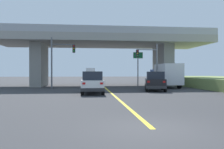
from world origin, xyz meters
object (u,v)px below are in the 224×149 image
highway_sign (138,61)px  semi_truck_distant (90,74)px  suv_lead (92,83)px  suv_crossing (155,81)px  box_truck (166,75)px  traffic_signal_nearside (150,60)px  traffic_signal_farside (59,57)px

highway_sign → semi_truck_distant: bearing=101.9°
highway_sign → suv_lead: bearing=-121.5°
suv_crossing → highway_sign: size_ratio=0.93×
box_truck → semi_truck_distant: size_ratio=0.88×
traffic_signal_nearside → semi_truck_distant: bearing=101.7°
box_truck → traffic_signal_nearside: (-2.26, -0.52, 1.88)m
suv_crossing → box_truck: 5.84m
suv_lead → semi_truck_distant: (0.26, 41.03, 0.62)m
suv_crossing → traffic_signal_nearside: 5.15m
box_truck → highway_sign: (-2.95, 3.25, 1.99)m
suv_lead → highway_sign: highway_sign is taller
box_truck → semi_truck_distant: bearing=105.6°
box_truck → highway_sign: 4.82m
suv_crossing → semi_truck_distant: bearing=112.4°
suv_lead → box_truck: box_truck is taller
suv_lead → traffic_signal_nearside: bearing=43.9°
suv_lead → suv_crossing: (6.64, 2.57, -0.00)m
suv_crossing → box_truck: size_ratio=0.70×
suv_crossing → highway_sign: highway_sign is taller
traffic_signal_nearside → highway_sign: (-0.69, 3.77, 0.11)m
traffic_signal_farside → highway_sign: size_ratio=1.22×
box_truck → traffic_signal_nearside: 2.99m
suv_crossing → traffic_signal_nearside: (0.69, 4.48, 2.45)m
highway_sign → traffic_signal_nearside: bearing=-79.7°
traffic_signal_farside → semi_truck_distant: 34.65m
traffic_signal_nearside → highway_sign: traffic_signal_nearside is taller
suv_lead → traffic_signal_nearside: size_ratio=0.81×
suv_crossing → traffic_signal_farside: (-10.40, 4.11, 2.77)m
suv_crossing → traffic_signal_farside: size_ratio=0.76×
suv_lead → semi_truck_distant: bearing=89.6°
suv_lead → traffic_signal_farside: bearing=119.4°
traffic_signal_farside → traffic_signal_nearside: bearing=1.9°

